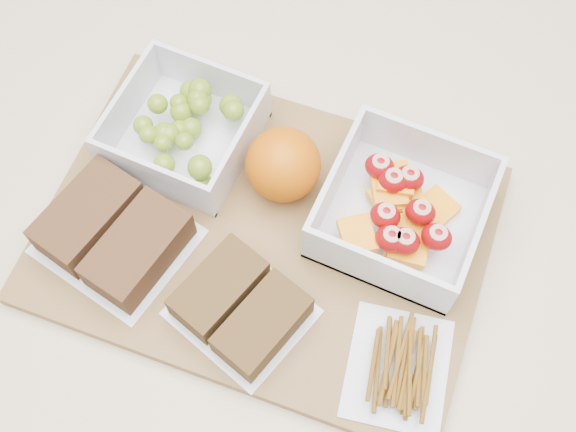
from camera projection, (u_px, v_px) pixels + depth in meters
name	position (u px, v px, depth m)	size (l,w,h in m)	color
ground	(289.00, 402.00, 1.53)	(4.00, 4.00, 0.00)	gray
counter	(289.00, 346.00, 1.12)	(1.20, 0.90, 0.90)	beige
cutting_board	(266.00, 234.00, 0.70)	(0.42, 0.30, 0.02)	olive
grape_container	(186.00, 128.00, 0.72)	(0.13, 0.13, 0.06)	silver
fruit_container	(401.00, 211.00, 0.68)	(0.14, 0.14, 0.06)	silver
orange	(283.00, 165.00, 0.69)	(0.07, 0.07, 0.07)	#D05C04
sandwich_bag_left	(113.00, 234.00, 0.67)	(0.15, 0.14, 0.04)	silver
sandwich_bag_center	(241.00, 307.00, 0.65)	(0.14, 0.13, 0.04)	silver
pretzel_bag	(399.00, 365.00, 0.63)	(0.11, 0.12, 0.02)	silver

